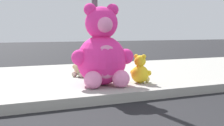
% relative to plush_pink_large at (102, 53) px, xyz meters
% --- Properties ---
extents(sidewalk, '(28.00, 4.40, 0.15)m').
position_rel_plush_pink_large_xyz_m(sidewalk, '(-0.89, 1.39, -0.64)').
color(sidewalk, '#9E9B93').
rests_on(sidewalk, ground_plane).
extents(plush_pink_large, '(1.07, 0.97, 1.40)m').
position_rel_plush_pink_large_xyz_m(plush_pink_large, '(0.00, 0.00, 0.00)').
color(plush_pink_large, '#F22D93').
rests_on(plush_pink_large, sidewalk).
extents(plush_brown, '(0.33, 0.34, 0.48)m').
position_rel_plush_pink_large_xyz_m(plush_brown, '(0.57, 0.96, -0.37)').
color(plush_brown, olive).
rests_on(plush_brown, sidewalk).
extents(plush_tan, '(0.40, 0.38, 0.55)m').
position_rel_plush_pink_large_xyz_m(plush_tan, '(0.05, 1.15, -0.34)').
color(plush_tan, tan).
rests_on(plush_tan, sidewalk).
extents(plush_yellow, '(0.37, 0.37, 0.52)m').
position_rel_plush_pink_large_xyz_m(plush_yellow, '(0.72, -0.06, -0.35)').
color(plush_yellow, yellow).
rests_on(plush_yellow, sidewalk).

